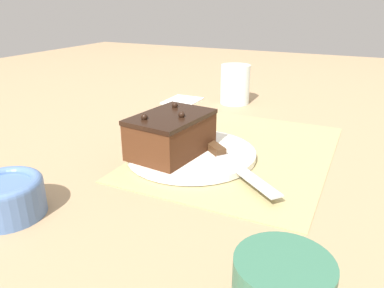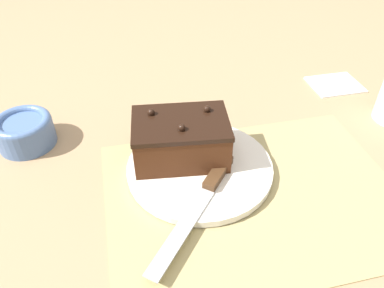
{
  "view_description": "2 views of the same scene",
  "coord_description": "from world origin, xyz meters",
  "px_view_note": "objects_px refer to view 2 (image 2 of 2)",
  "views": [
    {
      "loc": [
        -0.66,
        -0.21,
        0.28
      ],
      "look_at": [
        -0.07,
        0.07,
        0.03
      ],
      "focal_mm": 35.0,
      "sensor_mm": 36.0,
      "label": 1
    },
    {
      "loc": [
        -0.19,
        -0.37,
        0.44
      ],
      "look_at": [
        -0.08,
        0.07,
        0.06
      ],
      "focal_mm": 35.0,
      "sensor_mm": 36.0,
      "label": 2
    }
  ],
  "objects_px": {
    "cake_plate": "(200,167)",
    "small_bowl": "(24,130)",
    "chocolate_cake": "(181,139)",
    "serving_knife": "(207,190)"
  },
  "relations": [
    {
      "from": "chocolate_cake",
      "to": "small_bowl",
      "type": "height_order",
      "value": "chocolate_cake"
    },
    {
      "from": "cake_plate",
      "to": "serving_knife",
      "type": "relative_size",
      "value": 1.2
    },
    {
      "from": "cake_plate",
      "to": "small_bowl",
      "type": "height_order",
      "value": "small_bowl"
    },
    {
      "from": "cake_plate",
      "to": "serving_knife",
      "type": "xyz_separation_m",
      "value": [
        -0.0,
        -0.06,
        0.01
      ]
    },
    {
      "from": "serving_knife",
      "to": "small_bowl",
      "type": "bearing_deg",
      "value": 3.78
    },
    {
      "from": "serving_knife",
      "to": "chocolate_cake",
      "type": "bearing_deg",
      "value": -37.02
    },
    {
      "from": "cake_plate",
      "to": "small_bowl",
      "type": "distance_m",
      "value": 0.32
    },
    {
      "from": "chocolate_cake",
      "to": "serving_knife",
      "type": "height_order",
      "value": "chocolate_cake"
    },
    {
      "from": "chocolate_cake",
      "to": "serving_knife",
      "type": "xyz_separation_m",
      "value": [
        0.02,
        -0.09,
        -0.03
      ]
    },
    {
      "from": "small_bowl",
      "to": "cake_plate",
      "type": "bearing_deg",
      "value": -26.49
    }
  ]
}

